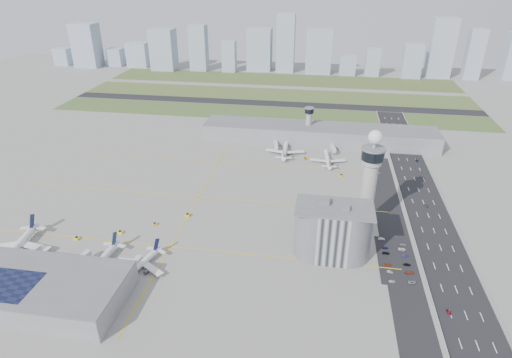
# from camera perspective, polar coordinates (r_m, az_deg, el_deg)

# --- Properties ---
(ground) EXTENTS (1000.00, 1000.00, 0.00)m
(ground) POSITION_cam_1_polar(r_m,az_deg,el_deg) (270.77, -1.19, -6.14)
(ground) COLOR #9A978F
(grass_strip_0) EXTENTS (480.00, 50.00, 0.08)m
(grass_strip_0) POSITION_cam_1_polar(r_m,az_deg,el_deg) (475.97, 1.29, 8.77)
(grass_strip_0) COLOR #415428
(grass_strip_0) RESTS_ON ground
(grass_strip_1) EXTENTS (480.00, 60.00, 0.08)m
(grass_strip_1) POSITION_cam_1_polar(r_m,az_deg,el_deg) (547.21, 2.41, 11.17)
(grass_strip_1) COLOR #506B32
(grass_strip_1) RESTS_ON ground
(grass_strip_2) EXTENTS (480.00, 70.00, 0.08)m
(grass_strip_2) POSITION_cam_1_polar(r_m,az_deg,el_deg) (624.17, 3.33, 13.11)
(grass_strip_2) COLOR #4F6630
(grass_strip_2) RESTS_ON ground
(runway) EXTENTS (480.00, 22.00, 0.10)m
(runway) POSITION_cam_1_polar(r_m,az_deg,el_deg) (510.98, 1.88, 10.04)
(runway) COLOR black
(runway) RESTS_ON ground
(highway) EXTENTS (28.00, 500.00, 0.10)m
(highway) POSITION_cam_1_polar(r_m,az_deg,el_deg) (277.35, 23.13, -7.70)
(highway) COLOR black
(highway) RESTS_ON ground
(barrier_left) EXTENTS (0.60, 500.00, 1.20)m
(barrier_left) POSITION_cam_1_polar(r_m,az_deg,el_deg) (273.69, 20.30, -7.49)
(barrier_left) COLOR #9E9E99
(barrier_left) RESTS_ON ground
(barrier_right) EXTENTS (0.60, 500.00, 1.20)m
(barrier_right) POSITION_cam_1_polar(r_m,az_deg,el_deg) (281.08, 25.92, -7.71)
(barrier_right) COLOR #9E9E99
(barrier_right) RESTS_ON ground
(landside_road) EXTENTS (18.00, 260.00, 0.08)m
(landside_road) POSITION_cam_1_polar(r_m,az_deg,el_deg) (263.67, 18.26, -8.69)
(landside_road) COLOR black
(landside_road) RESTS_ON ground
(parking_lot) EXTENTS (20.00, 44.00, 0.10)m
(parking_lot) POSITION_cam_1_polar(r_m,az_deg,el_deg) (253.67, 18.15, -10.22)
(parking_lot) COLOR black
(parking_lot) RESTS_ON ground
(taxiway_line_h_0) EXTENTS (260.00, 0.60, 0.01)m
(taxiway_line_h_0) POSITION_cam_1_polar(r_m,az_deg,el_deg) (256.42, -11.35, -8.84)
(taxiway_line_h_0) COLOR yellow
(taxiway_line_h_0) RESTS_ON ground
(taxiway_line_h_1) EXTENTS (260.00, 0.60, 0.01)m
(taxiway_line_h_1) POSITION_cam_1_polar(r_m,az_deg,el_deg) (304.24, -7.62, -2.40)
(taxiway_line_h_1) COLOR yellow
(taxiway_line_h_1) RESTS_ON ground
(taxiway_line_h_2) EXTENTS (260.00, 0.60, 0.01)m
(taxiway_line_h_2) POSITION_cam_1_polar(r_m,az_deg,el_deg) (355.78, -4.96, 2.25)
(taxiway_line_h_2) COLOR yellow
(taxiway_line_h_2) RESTS_ON ground
(taxiway_line_v) EXTENTS (0.60, 260.00, 0.01)m
(taxiway_line_v) POSITION_cam_1_polar(r_m,az_deg,el_deg) (304.24, -7.62, -2.40)
(taxiway_line_v) COLOR yellow
(taxiway_line_v) RESTS_ON ground
(control_tower) EXTENTS (14.00, 14.00, 64.50)m
(control_tower) POSITION_cam_1_polar(r_m,az_deg,el_deg) (258.93, 14.94, 0.16)
(control_tower) COLOR #ADAAA5
(control_tower) RESTS_ON ground
(secondary_tower) EXTENTS (8.60, 8.60, 31.90)m
(secondary_tower) POSITION_cam_1_polar(r_m,az_deg,el_deg) (395.05, 7.04, 7.62)
(secondary_tower) COLOR #ADAAA5
(secondary_tower) RESTS_ON ground
(admin_building) EXTENTS (42.00, 24.00, 33.50)m
(admin_building) POSITION_cam_1_polar(r_m,az_deg,el_deg) (240.96, 10.17, -6.87)
(admin_building) COLOR #B2B2B7
(admin_building) RESTS_ON ground
(terminal_pier) EXTENTS (210.00, 32.00, 15.80)m
(terminal_pier) POSITION_cam_1_polar(r_m,az_deg,el_deg) (396.68, 8.38, 5.94)
(terminal_pier) COLOR gray
(terminal_pier) RESTS_ON ground
(near_terminal) EXTENTS (84.00, 42.00, 13.00)m
(near_terminal) POSITION_cam_1_polar(r_m,az_deg,el_deg) (238.02, -27.08, -12.96)
(near_terminal) COLOR gray
(near_terminal) RESTS_ON ground
(airplane_near_a) EXTENTS (43.95, 49.78, 12.64)m
(airplane_near_a) POSITION_cam_1_polar(r_m,az_deg,el_deg) (278.68, -29.42, -7.48)
(airplane_near_a) COLOR white
(airplane_near_a) RESTS_ON ground
(airplane_near_b) EXTENTS (36.09, 41.65, 11.09)m
(airplane_near_b) POSITION_cam_1_polar(r_m,az_deg,el_deg) (247.57, -20.29, -10.05)
(airplane_near_b) COLOR white
(airplane_near_b) RESTS_ON ground
(airplane_near_c) EXTENTS (39.00, 42.63, 9.97)m
(airplane_near_c) POSITION_cam_1_polar(r_m,az_deg,el_deg) (239.94, -15.38, -10.69)
(airplane_near_c) COLOR white
(airplane_near_c) RESTS_ON ground
(airplane_far_a) EXTENTS (34.75, 40.53, 11.10)m
(airplane_far_a) POSITION_cam_1_polar(r_m,az_deg,el_deg) (369.99, 3.91, 4.22)
(airplane_far_a) COLOR white
(airplane_far_a) RESTS_ON ground
(airplane_far_b) EXTENTS (32.96, 37.68, 9.80)m
(airplane_far_b) POSITION_cam_1_polar(r_m,az_deg,el_deg) (357.33, 9.56, 2.93)
(airplane_far_b) COLOR white
(airplane_far_b) RESTS_ON ground
(jet_bridge_near_0) EXTENTS (5.39, 14.31, 5.70)m
(jet_bridge_near_0) POSITION_cam_1_polar(r_m,az_deg,el_deg) (266.75, -28.86, -9.81)
(jet_bridge_near_0) COLOR silver
(jet_bridge_near_0) RESTS_ON ground
(jet_bridge_near_1) EXTENTS (5.39, 14.31, 5.70)m
(jet_bridge_near_1) POSITION_cam_1_polar(r_m,az_deg,el_deg) (250.54, -23.29, -10.95)
(jet_bridge_near_1) COLOR silver
(jet_bridge_near_1) RESTS_ON ground
(jet_bridge_near_2) EXTENTS (5.39, 14.31, 5.70)m
(jet_bridge_near_2) POSITION_cam_1_polar(r_m,az_deg,el_deg) (237.04, -16.97, -12.11)
(jet_bridge_near_2) COLOR silver
(jet_bridge_near_2) RESTS_ON ground
(jet_bridge_far_0) EXTENTS (5.39, 14.31, 5.70)m
(jet_bridge_far_0) POSITION_cam_1_polar(r_m,az_deg,el_deg) (385.66, 2.60, 4.78)
(jet_bridge_far_0) COLOR silver
(jet_bridge_far_0) RESTS_ON ground
(jet_bridge_far_1) EXTENTS (5.39, 14.31, 5.70)m
(jet_bridge_far_1) POSITION_cam_1_polar(r_m,az_deg,el_deg) (383.74, 10.05, 4.27)
(jet_bridge_far_1) COLOR silver
(jet_bridge_far_1) RESTS_ON ground
(tug_0) EXTENTS (3.74, 3.04, 1.89)m
(tug_0) POSITION_cam_1_polar(r_m,az_deg,el_deg) (278.47, -22.80, -7.27)
(tug_0) COLOR yellow
(tug_0) RESTS_ON ground
(tug_1) EXTENTS (3.58, 3.45, 1.72)m
(tug_1) POSITION_cam_1_polar(r_m,az_deg,el_deg) (277.54, -13.36, -5.85)
(tug_1) COLOR gold
(tug_1) RESTS_ON ground
(tug_2) EXTENTS (3.19, 2.23, 1.83)m
(tug_2) POSITION_cam_1_polar(r_m,az_deg,el_deg) (275.17, -17.66, -6.76)
(tug_2) COLOR yellow
(tug_2) RESTS_ON ground
(tug_3) EXTENTS (3.73, 2.83, 1.99)m
(tug_3) POSITION_cam_1_polar(r_m,az_deg,el_deg) (282.64, -9.13, -4.73)
(tug_3) COLOR gold
(tug_3) RESTS_ON ground
(tug_4) EXTENTS (3.81, 3.75, 1.84)m
(tug_4) POSITION_cam_1_polar(r_m,az_deg,el_deg) (361.23, 6.55, 2.72)
(tug_4) COLOR #CD9606
(tug_4) RESTS_ON ground
(tug_5) EXTENTS (3.43, 2.57, 1.85)m
(tug_5) POSITION_cam_1_polar(r_m,az_deg,el_deg) (336.60, 11.28, 0.48)
(tug_5) COLOR gold
(tug_5) RESTS_ON ground
(car_lot_0) EXTENTS (3.42, 1.78, 1.11)m
(car_lot_0) POSITION_cam_1_polar(r_m,az_deg,el_deg) (237.40, 17.66, -12.87)
(car_lot_0) COLOR white
(car_lot_0) RESTS_ON ground
(car_lot_1) EXTENTS (3.50, 1.61, 1.11)m
(car_lot_1) POSITION_cam_1_polar(r_m,az_deg,el_deg) (243.42, 17.45, -11.72)
(car_lot_1) COLOR #969696
(car_lot_1) RESTS_ON ground
(car_lot_2) EXTENTS (4.11, 2.04, 1.12)m
(car_lot_2) POSITION_cam_1_polar(r_m,az_deg,el_deg) (247.85, 17.08, -10.87)
(car_lot_2) COLOR #A0371E
(car_lot_2) RESTS_ON ground
(car_lot_3) EXTENTS (4.19, 2.14, 1.16)m
(car_lot_3) POSITION_cam_1_polar(r_m,az_deg,el_deg) (256.50, 16.93, -9.42)
(car_lot_3) COLOR black
(car_lot_3) RESTS_ON ground
(car_lot_4) EXTENTS (3.49, 1.80, 1.14)m
(car_lot_4) POSITION_cam_1_polar(r_m,az_deg,el_deg) (260.56, 16.83, -8.78)
(car_lot_4) COLOR #131652
(car_lot_4) RESTS_ON ground
(car_lot_5) EXTENTS (3.90, 1.57, 1.26)m
(car_lot_5) POSITION_cam_1_polar(r_m,az_deg,el_deg) (267.63, 16.39, -7.66)
(car_lot_5) COLOR silver
(car_lot_5) RESTS_ON ground
(car_lot_6) EXTENTS (4.54, 2.59, 1.19)m
(car_lot_6) POSITION_cam_1_polar(r_m,az_deg,el_deg) (240.07, 20.10, -12.80)
(car_lot_6) COLOR gray
(car_lot_6) RESTS_ON ground
(car_lot_7) EXTENTS (4.49, 2.00, 1.28)m
(car_lot_7) POSITION_cam_1_polar(r_m,az_deg,el_deg) (246.01, 19.81, -11.65)
(car_lot_7) COLOR maroon
(car_lot_7) RESTS_ON ground
(car_lot_8) EXTENTS (3.80, 1.54, 1.29)m
(car_lot_8) POSITION_cam_1_polar(r_m,az_deg,el_deg) (251.26, 19.49, -10.69)
(car_lot_8) COLOR black
(car_lot_8) RESTS_ON ground
(car_lot_9) EXTENTS (3.35, 1.37, 1.08)m
(car_lot_9) POSITION_cam_1_polar(r_m,az_deg,el_deg) (257.66, 19.27, -9.65)
(car_lot_9) COLOR navy
(car_lot_9) RESTS_ON ground
(car_lot_10) EXTENTS (4.42, 2.28, 1.19)m
(car_lot_10) POSITION_cam_1_polar(r_m,az_deg,el_deg) (262.33, 18.88, -8.85)
(car_lot_10) COLOR white
(car_lot_10) RESTS_ON ground
(car_lot_11) EXTENTS (4.59, 2.41, 1.27)m
(car_lot_11) POSITION_cam_1_polar(r_m,az_deg,el_deg) (266.28, 19.00, -8.28)
(car_lot_11) COLOR gray
(car_lot_11) RESTS_ON ground
(car_hw_0) EXTENTS (1.88, 3.74, 1.22)m
(car_hw_0) POSITION_cam_1_polar(r_m,az_deg,el_deg) (229.42, 24.31, -15.84)
(car_hw_0) COLOR maroon
(car_hw_0) RESTS_ON ground
(car_hw_1) EXTENTS (1.73, 3.74, 1.19)m
(car_hw_1) POSITION_cam_1_polar(r_m,az_deg,el_deg) (311.79, 21.77, -3.36)
(car_hw_1) COLOR black
(car_hw_1) RESTS_ON ground
(car_hw_2) EXTENTS (2.16, 4.26, 1.15)m
(car_hw_2) POSITION_cam_1_polar(r_m,az_deg,el_deg) (380.71, 20.68, 2.33)
(car_hw_2) COLOR #101A47
(car_hw_2) RESTS_ON ground
(car_hw_4) EXTENTS (2.12, 3.95, 1.28)m
(car_hw_4) POSITION_cam_1_polar(r_m,az_deg,el_deg) (435.39, 17.54, 5.85)
(car_hw_4) COLOR slate
(car_hw_4) RESTS_ON ground
(skyline_bldg_0) EXTENTS (24.05, 19.24, 26.50)m
(skyline_bldg_0) POSITION_cam_1_polar(r_m,az_deg,el_deg) (781.11, -24.32, 14.65)
(skyline_bldg_0) COLOR #9EADC1
(skyline_bldg_0) RESTS_ON ground
(skyline_bldg_1) EXTENTS (37.63, 30.10, 65.60)m
(skyline_bldg_1) POSITION_cam_1_polar(r_m,az_deg,el_deg) (750.42, -21.66, 16.24)
(skyline_bldg_1) COLOR #9EADC1
(skyline_bldg_1) RESTS_ON ground
(skyline_bldg_2) EXTENTS (22.81, 18.25, 26.79)m
(skyline_bldg_2) POSITION_cam_1_polar(r_m,az_deg,el_deg) (745.64, -18.18, 15.18)
(skyline_bldg_2) COLOR #9EADC1
(skyline_bldg_2) RESTS_ON ground
(skyline_bldg_3) EXTENTS (32.30, 25.84, 36.93)m
(skyline_bldg_3) POSITION_cam_1_polar(r_m,az_deg,el_deg) (729.34, -15.37, 15.72)
(skyline_bldg_3) COLOR #9EADC1
(skyline_bldg_3) RESTS_ON ground
(skyline_bldg_4) EXTENTS (35.81, 28.65, 60.36)m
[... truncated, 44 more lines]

